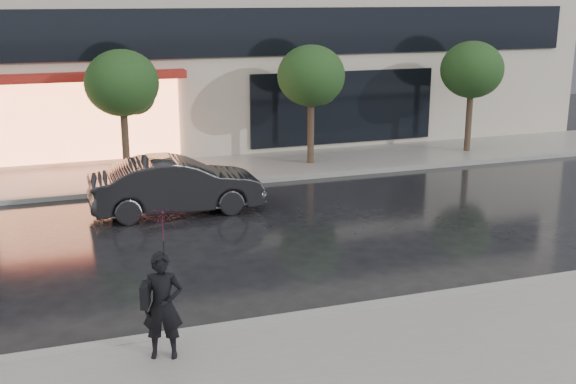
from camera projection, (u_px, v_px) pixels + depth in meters
name	position (u px, v px, depth m)	size (l,w,h in m)	color
ground	(349.00, 290.00, 13.96)	(120.00, 120.00, 0.00)	black
sidewalk_near	(435.00, 366.00, 10.98)	(60.00, 4.50, 0.12)	slate
sidewalk_far	(221.00, 170.00, 23.29)	(60.00, 3.50, 0.12)	slate
curb_near	(371.00, 307.00, 13.03)	(60.00, 0.25, 0.14)	gray
curb_far	(235.00, 182.00, 21.69)	(60.00, 0.25, 0.14)	gray
tree_mid_west	(124.00, 85.00, 21.40)	(2.20, 2.20, 3.99)	#33261C
tree_mid_east	(313.00, 78.00, 23.29)	(2.20, 2.20, 3.99)	#33261C
tree_far_east	(473.00, 72.00, 25.18)	(2.20, 2.20, 3.99)	#33261C
parked_car	(177.00, 185.00, 18.73)	(1.56, 4.47, 1.47)	black
pedestrian_with_umbrella	(163.00, 263.00, 10.75)	(1.15, 1.17, 2.37)	black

